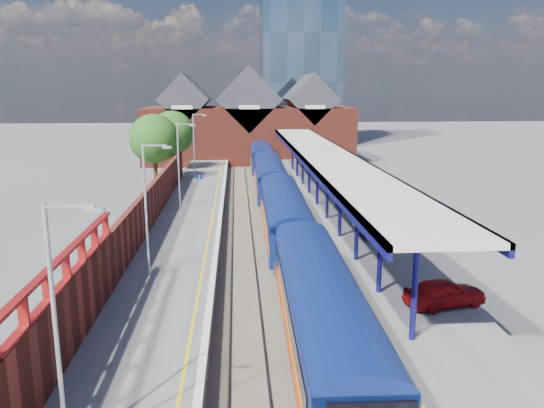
# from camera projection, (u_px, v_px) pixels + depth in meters

# --- Properties ---
(ground) EXTENTS (240.00, 240.00, 0.00)m
(ground) POSITION_uv_depth(u_px,v_px,m) (256.00, 200.00, 52.01)
(ground) COLOR #5B5B5E
(ground) RESTS_ON ground
(ballast_bed) EXTENTS (6.00, 76.00, 0.06)m
(ballast_bed) POSITION_uv_depth(u_px,v_px,m) (260.00, 225.00, 42.26)
(ballast_bed) COLOR #473D33
(ballast_bed) RESTS_ON ground
(rails) EXTENTS (4.51, 76.00, 0.14)m
(rails) POSITION_uv_depth(u_px,v_px,m) (260.00, 224.00, 42.24)
(rails) COLOR slate
(rails) RESTS_ON ground
(left_platform) EXTENTS (5.00, 76.00, 1.00)m
(left_platform) POSITION_uv_depth(u_px,v_px,m) (191.00, 220.00, 41.80)
(left_platform) COLOR #565659
(left_platform) RESTS_ON ground
(right_platform) EXTENTS (6.00, 76.00, 1.00)m
(right_platform) POSITION_uv_depth(u_px,v_px,m) (335.00, 218.00, 42.55)
(right_platform) COLOR #565659
(right_platform) RESTS_ON ground
(coping_left) EXTENTS (0.30, 76.00, 0.05)m
(coping_left) POSITION_uv_depth(u_px,v_px,m) (220.00, 213.00, 41.84)
(coping_left) COLOR silver
(coping_left) RESTS_ON left_platform
(coping_right) EXTENTS (0.30, 76.00, 0.05)m
(coping_right) POSITION_uv_depth(u_px,v_px,m) (300.00, 212.00, 42.25)
(coping_right) COLOR silver
(coping_right) RESTS_ON right_platform
(yellow_line) EXTENTS (0.14, 76.00, 0.01)m
(yellow_line) POSITION_uv_depth(u_px,v_px,m) (213.00, 214.00, 41.80)
(yellow_line) COLOR yellow
(yellow_line) RESTS_ON left_platform
(train) EXTENTS (3.10, 65.95, 3.45)m
(train) POSITION_uv_depth(u_px,v_px,m) (276.00, 190.00, 45.46)
(train) COLOR navy
(train) RESTS_ON ground
(canopy) EXTENTS (4.50, 52.00, 4.48)m
(canopy) POSITION_uv_depth(u_px,v_px,m) (326.00, 156.00, 43.40)
(canopy) COLOR #110E56
(canopy) RESTS_ON right_platform
(lamp_post_a) EXTENTS (1.48, 0.18, 7.00)m
(lamp_post_a) POSITION_uv_depth(u_px,v_px,m) (60.00, 317.00, 13.49)
(lamp_post_a) COLOR #A5A8AA
(lamp_post_a) RESTS_ON left_platform
(lamp_post_b) EXTENTS (1.48, 0.18, 7.00)m
(lamp_post_b) POSITION_uv_depth(u_px,v_px,m) (148.00, 202.00, 27.13)
(lamp_post_b) COLOR #A5A8AA
(lamp_post_b) RESTS_ON left_platform
(lamp_post_c) EXTENTS (1.48, 0.18, 7.00)m
(lamp_post_c) POSITION_uv_depth(u_px,v_px,m) (180.00, 161.00, 42.73)
(lamp_post_c) COLOR #A5A8AA
(lamp_post_c) RESTS_ON left_platform
(lamp_post_d) EXTENTS (1.48, 0.18, 7.00)m
(lamp_post_d) POSITION_uv_depth(u_px,v_px,m) (195.00, 141.00, 58.33)
(lamp_post_d) COLOR #A5A8AA
(lamp_post_d) RESTS_ON left_platform
(platform_sign) EXTENTS (0.55, 0.08, 2.50)m
(platform_sign) POSITION_uv_depth(u_px,v_px,m) (200.00, 184.00, 45.26)
(platform_sign) COLOR #A5A8AA
(platform_sign) RESTS_ON left_platform
(brick_wall) EXTENTS (0.35, 50.00, 3.86)m
(brick_wall) POSITION_uv_depth(u_px,v_px,m) (142.00, 216.00, 34.91)
(brick_wall) COLOR maroon
(brick_wall) RESTS_ON left_platform
(station_building) EXTENTS (30.00, 12.12, 13.78)m
(station_building) POSITION_uv_depth(u_px,v_px,m) (248.00, 125.00, 78.14)
(station_building) COLOR maroon
(station_building) RESTS_ON ground
(glass_tower) EXTENTS (14.20, 14.20, 40.30)m
(glass_tower) POSITION_uv_depth(u_px,v_px,m) (299.00, 35.00, 97.08)
(glass_tower) COLOR #415E70
(glass_tower) RESTS_ON ground
(tree_near) EXTENTS (5.20, 5.20, 8.10)m
(tree_near) POSITION_uv_depth(u_px,v_px,m) (155.00, 140.00, 55.95)
(tree_near) COLOR #382314
(tree_near) RESTS_ON ground
(tree_far) EXTENTS (5.20, 5.20, 8.10)m
(tree_far) POSITION_uv_depth(u_px,v_px,m) (174.00, 134.00, 63.81)
(tree_far) COLOR #382314
(tree_far) RESTS_ON ground
(parked_car_red) EXTENTS (4.02, 2.37, 1.29)m
(parked_car_red) POSITION_uv_depth(u_px,v_px,m) (445.00, 292.00, 24.03)
(parked_car_red) COLOR maroon
(parked_car_red) RESTS_ON right_platform
(parked_car_silver) EXTENTS (4.65, 1.65, 1.53)m
(parked_car_silver) POSITION_uv_depth(u_px,v_px,m) (388.00, 222.00, 36.25)
(parked_car_silver) COLOR #BAB9BF
(parked_car_silver) RESTS_ON right_platform
(parked_car_dark) EXTENTS (4.21, 2.15, 1.17)m
(parked_car_dark) POSITION_uv_depth(u_px,v_px,m) (390.00, 228.00, 35.21)
(parked_car_dark) COLOR black
(parked_car_dark) RESTS_ON right_platform
(parked_car_blue) EXTENTS (4.70, 2.59, 1.25)m
(parked_car_blue) POSITION_uv_depth(u_px,v_px,m) (363.00, 201.00, 43.49)
(parked_car_blue) COLOR navy
(parked_car_blue) RESTS_ON right_platform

